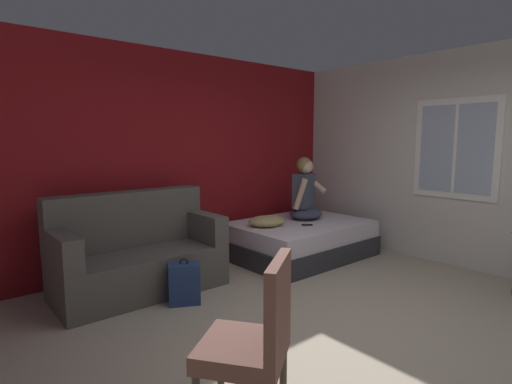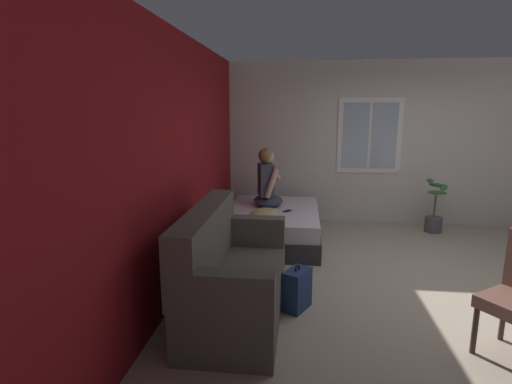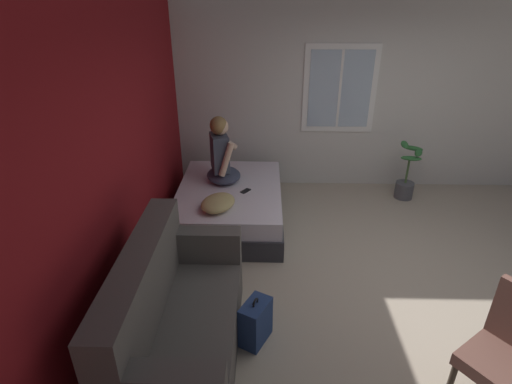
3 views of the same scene
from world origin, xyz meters
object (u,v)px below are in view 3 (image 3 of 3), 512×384
side_chair (510,352)px  potted_plant (406,179)px  backpack (254,322)px  bed (230,205)px  cell_phone (246,191)px  person_seated (221,156)px  couch (176,321)px  throw_pillow (218,203)px

side_chair → potted_plant: (3.32, -0.37, -0.23)m
backpack → side_chair: bearing=-108.0°
bed → side_chair: (-2.60, -2.13, 0.30)m
cell_phone → potted_plant: (0.82, -2.29, -0.18)m
side_chair → person_seated: person_seated is taller
side_chair → potted_plant: size_ratio=1.15×
bed → backpack: size_ratio=4.03×
couch → side_chair: couch is taller
bed → cell_phone: bearing=-113.8°
throw_pillow → potted_plant: potted_plant is taller
backpack → cell_phone: 1.97m
side_chair → backpack: size_ratio=2.14×
cell_phone → side_chair: bearing=-16.7°
side_chair → throw_pillow: side_chair is taller
bed → backpack: 2.07m
potted_plant → backpack: bearing=142.4°
bed → backpack: bed is taller
person_seated → cell_phone: size_ratio=6.08×
bed → throw_pillow: (-0.54, 0.08, 0.31)m
cell_phone → couch: bearing=-66.2°
throw_pillow → cell_phone: throw_pillow is taller
bed → throw_pillow: 0.63m
couch → person_seated: 2.48m
side_chair → throw_pillow: 3.03m
backpack → cell_phone: cell_phone is taller
side_chair → cell_phone: size_ratio=6.81×
bed → backpack: bearing=-169.5°
cell_phone → throw_pillow: bearing=-87.6°
couch → backpack: 0.68m
throw_pillow → potted_plant: (1.26, -2.59, -0.25)m
couch → cell_phone: (2.14, -0.45, 0.09)m
side_chair → throw_pillow: bearing=47.1°
bed → cell_phone: (-0.09, -0.21, 0.25)m
couch → cell_phone: bearing=-12.0°
throw_pillow → potted_plant: bearing=-64.0°
person_seated → couch: bearing=176.9°
side_chair → person_seated: 3.61m
couch → person_seated: bearing=-3.1°
side_chair → bed: bearing=39.4°
cell_phone → potted_plant: size_ratio=0.17×
side_chair → person_seated: (2.81, 2.24, 0.30)m
couch → cell_phone: size_ratio=11.82×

